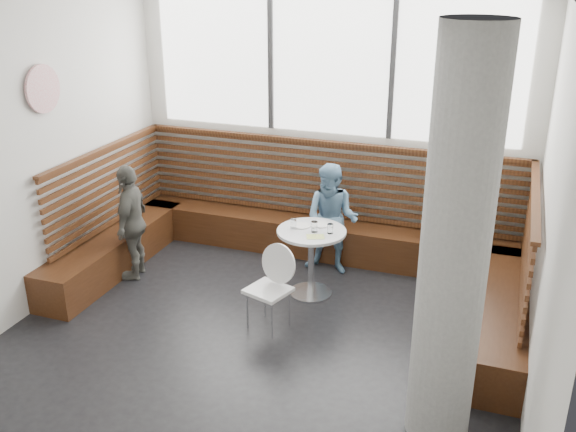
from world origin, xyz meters
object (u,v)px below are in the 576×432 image
(child_back, at_px, (332,220))
(child_left, at_px, (132,222))
(adult_man, at_px, (454,240))
(cafe_table, at_px, (311,249))
(concrete_column, at_px, (455,249))
(cafe_chair, at_px, (270,280))

(child_back, bearing_deg, child_left, -156.24)
(child_left, bearing_deg, adult_man, 83.34)
(cafe_table, relative_size, child_back, 0.58)
(concrete_column, distance_m, cafe_chair, 2.38)
(concrete_column, relative_size, cafe_table, 4.07)
(cafe_table, bearing_deg, child_back, 85.56)
(adult_man, bearing_deg, cafe_chair, 127.41)
(cafe_chair, bearing_deg, adult_man, 47.73)
(cafe_chair, relative_size, child_left, 0.63)
(cafe_table, distance_m, child_left, 2.14)
(child_left, bearing_deg, cafe_table, 82.84)
(cafe_chair, distance_m, child_left, 2.00)
(concrete_column, xyz_separation_m, adult_man, (-0.15, 2.01, -0.80))
(cafe_chair, distance_m, child_back, 1.42)
(cafe_table, relative_size, adult_man, 0.49)
(cafe_table, xyz_separation_m, cafe_chair, (-0.19, -0.76, -0.05))
(cafe_table, height_order, child_left, child_left)
(cafe_chair, height_order, child_back, child_back)
(child_back, bearing_deg, adult_man, -14.95)
(cafe_table, xyz_separation_m, adult_man, (1.50, 0.21, 0.24))
(concrete_column, relative_size, cafe_chair, 3.67)
(concrete_column, bearing_deg, adult_man, 94.33)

